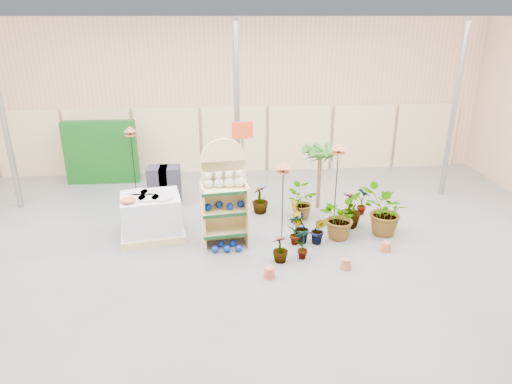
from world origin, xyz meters
TOP-DOWN VIEW (x-y plane):
  - room at (0.00, 0.91)m, footprint 15.20×12.10m
  - display_shelf at (-0.38, 1.23)m, footprint 1.01×0.71m
  - teddy_bears at (-0.35, 1.13)m, footprint 0.83×0.22m
  - gazing_balls_shelf at (-0.38, 1.11)m, footprint 0.82×0.28m
  - gazing_balls_floor at (-0.36, 0.81)m, footprint 0.63×0.39m
  - pallet_stack at (-1.96, 1.58)m, footprint 1.51×1.34m
  - charcoal_planters at (-1.87, 3.39)m, footprint 0.80×0.50m
  - trellis_stock at (-3.80, 5.20)m, footprint 2.00×0.30m
  - offer_sign at (0.10, 2.98)m, footprint 0.50×0.08m
  - bird_table_front at (0.85, 1.30)m, footprint 0.34×0.34m
  - bird_table_right at (2.18, 2.01)m, footprint 0.34×0.34m
  - bird_table_back at (-2.81, 4.54)m, footprint 0.34×0.34m
  - palm at (1.97, 2.86)m, footprint 0.70×0.70m
  - potted_plant_0 at (1.09, 0.97)m, footprint 0.39×0.28m
  - potted_plant_1 at (1.20, 1.02)m, footprint 0.42×0.36m
  - potted_plant_2 at (2.07, 1.21)m, footprint 1.11×1.16m
  - potted_plant_3 at (2.46, 1.72)m, footprint 0.66×0.66m
  - potted_plant_4 at (2.95, 2.36)m, footprint 0.40×0.45m
  - potted_plant_5 at (1.28, 1.92)m, footprint 0.41×0.37m
  - potted_plant_6 at (1.41, 2.28)m, footprint 0.97×0.95m
  - potted_plant_7 at (0.68, 0.27)m, footprint 0.39×0.39m
  - potted_plant_8 at (1.14, 0.35)m, footprint 0.38×0.28m
  - potted_plant_9 at (1.58, 0.93)m, footprint 0.43×0.40m
  - potted_plant_10 at (3.09, 1.24)m, footprint 1.32×1.28m
  - potted_plant_11 at (0.50, 2.66)m, footprint 0.56×0.56m

SIDE VIEW (x-z plane):
  - gazing_balls_floor at x=-0.36m, z-range 0.00..0.15m
  - potted_plant_7 at x=0.68m, z-range 0.00..0.56m
  - potted_plant_5 at x=1.28m, z-range 0.00..0.60m
  - potted_plant_9 at x=1.58m, z-range 0.00..0.63m
  - potted_plant_8 at x=1.14m, z-range 0.00..0.67m
  - potted_plant_1 at x=1.20m, z-range 0.00..0.69m
  - potted_plant_11 at x=0.50m, z-range 0.00..0.70m
  - potted_plant_4 at x=2.95m, z-range 0.00..0.71m
  - potted_plant_0 at x=1.09m, z-range 0.00..0.71m
  - potted_plant_6 at x=1.41m, z-range 0.00..0.81m
  - potted_plant_3 at x=2.46m, z-range 0.00..0.86m
  - pallet_stack at x=-1.96m, z-range -0.02..0.97m
  - potted_plant_2 at x=2.07m, z-range 0.00..0.99m
  - charcoal_planters at x=-1.87m, z-range 0.00..1.00m
  - potted_plant_10 at x=3.09m, z-range 0.00..1.11m
  - gazing_balls_shelf at x=-0.38m, z-range 0.80..0.96m
  - trellis_stock at x=-3.80m, z-range 0.00..1.80m
  - display_shelf at x=-0.38m, z-range -0.10..2.14m
  - teddy_bears at x=-0.35m, z-range 1.24..1.59m
  - palm at x=1.97m, z-range 0.60..2.30m
  - offer_sign at x=0.10m, z-range 0.47..2.67m
  - bird_table_front at x=0.85m, z-range 0.74..2.49m
  - bird_table_back at x=-2.81m, z-range 0.76..2.55m
  - bird_table_right at x=2.18m, z-range 0.82..2.73m
  - room at x=0.00m, z-range -0.14..4.56m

